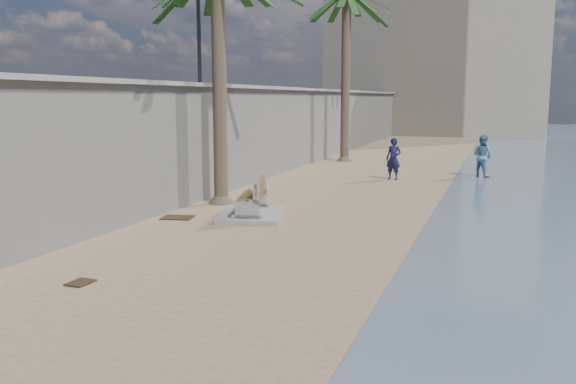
# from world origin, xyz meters

# --- Properties ---
(seawall) EXTENTS (0.45, 70.00, 3.50)m
(seawall) POSITION_xyz_m (-5.20, 20.00, 1.75)
(seawall) COLOR gray
(seawall) RESTS_ON ground_plane
(wall_cap) EXTENTS (0.80, 70.00, 0.12)m
(wall_cap) POSITION_xyz_m (-5.20, 20.00, 3.55)
(wall_cap) COLOR gray
(wall_cap) RESTS_ON seawall
(end_building) EXTENTS (18.00, 12.00, 14.00)m
(end_building) POSITION_xyz_m (-2.00, 52.00, 7.00)
(end_building) COLOR #B7AA93
(end_building) RESTS_ON ground_plane
(bench_far) EXTENTS (2.13, 2.66, 0.97)m
(bench_far) POSITION_xyz_m (-2.53, 9.86, 0.43)
(bench_far) COLOR gray
(bench_far) RESTS_ON ground_plane
(person_a) EXTENTS (0.76, 0.60, 1.88)m
(person_a) POSITION_xyz_m (-0.23, 18.66, 0.94)
(person_a) COLOR #15183C
(person_a) RESTS_ON ground_plane
(person_b) EXTENTS (1.14, 1.08, 1.87)m
(person_b) POSITION_xyz_m (3.00, 20.70, 0.94)
(person_b) COLOR teal
(person_b) RESTS_ON ground_plane
(debris_c) EXTENTS (0.92, 0.79, 0.03)m
(debris_c) POSITION_xyz_m (-4.33, 9.07, 0.01)
(debris_c) COLOR #382616
(debris_c) RESTS_ON ground_plane
(debris_d) EXTENTS (0.37, 0.46, 0.03)m
(debris_d) POSITION_xyz_m (-3.03, 3.42, 0.01)
(debris_d) COLOR #382616
(debris_d) RESTS_ON ground_plane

